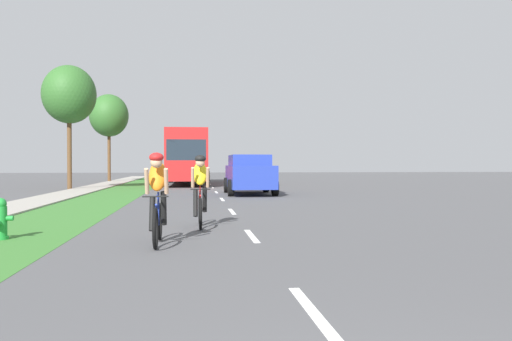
# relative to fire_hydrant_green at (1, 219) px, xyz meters

# --- Properties ---
(ground_plane) EXTENTS (120.00, 120.00, 0.00)m
(ground_plane) POSITION_rel_fire_hydrant_green_xyz_m (4.63, 11.18, -0.37)
(ground_plane) COLOR #4C4C4F
(grass_verge) EXTENTS (2.54, 70.00, 0.01)m
(grass_verge) POSITION_rel_fire_hydrant_green_xyz_m (0.00, 11.18, -0.37)
(grass_verge) COLOR #38722D
(grass_verge) RESTS_ON ground_plane
(sidewalk_concrete) EXTENTS (1.73, 70.00, 0.10)m
(sidewalk_concrete) POSITION_rel_fire_hydrant_green_xyz_m (-2.14, 11.18, -0.37)
(sidewalk_concrete) COLOR #9E998E
(sidewalk_concrete) RESTS_ON ground_plane
(lane_markings_center) EXTENTS (0.12, 52.71, 0.01)m
(lane_markings_center) POSITION_rel_fire_hydrant_green_xyz_m (4.63, 15.18, -0.37)
(lane_markings_center) COLOR white
(lane_markings_center) RESTS_ON ground_plane
(fire_hydrant_green) EXTENTS (0.44, 0.38, 0.76)m
(fire_hydrant_green) POSITION_rel_fire_hydrant_green_xyz_m (0.00, 0.00, 0.00)
(fire_hydrant_green) COLOR #1E8C33
(fire_hydrant_green) RESTS_ON ground_plane
(cyclist_lead) EXTENTS (0.42, 1.72, 1.58)m
(cyclist_lead) POSITION_rel_fire_hydrant_green_xyz_m (2.90, -0.97, 0.44)
(cyclist_lead) COLOR black
(cyclist_lead) RESTS_ON ground_plane
(cyclist_trailing) EXTENTS (0.42, 1.72, 1.58)m
(cyclist_trailing) POSITION_rel_fire_hydrant_green_xyz_m (3.66, 1.38, 0.44)
(cyclist_trailing) COLOR black
(cyclist_trailing) RESTS_ON ground_plane
(suv_blue) EXTENTS (2.15, 4.70, 1.79)m
(suv_blue) POSITION_rel_fire_hydrant_green_xyz_m (6.06, 13.40, 0.58)
(suv_blue) COLOR #23389E
(suv_blue) RESTS_ON ground_plane
(bus_red) EXTENTS (2.78, 11.60, 3.48)m
(bus_red) POSITION_rel_fire_hydrant_green_xyz_m (3.12, 25.40, 1.61)
(bus_red) COLOR red
(bus_red) RESTS_ON ground_plane
(sedan_white) EXTENTS (1.98, 4.30, 1.52)m
(sedan_white) POSITION_rel_fire_hydrant_green_xyz_m (3.05, 42.75, 0.40)
(sedan_white) COLOR silver
(sedan_white) RESTS_ON ground_plane
(street_tree_near) EXTENTS (2.84, 2.84, 6.68)m
(street_tree_near) POSITION_rel_fire_hydrant_green_xyz_m (-3.10, 18.77, 4.72)
(street_tree_near) COLOR brown
(street_tree_near) RESTS_ON ground_plane
(street_tree_far) EXTENTS (2.97, 2.97, 6.75)m
(street_tree_far) POSITION_rel_fire_hydrant_green_xyz_m (-2.95, 30.92, 4.72)
(street_tree_far) COLOR brown
(street_tree_far) RESTS_ON ground_plane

